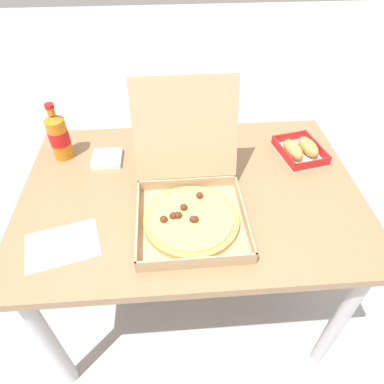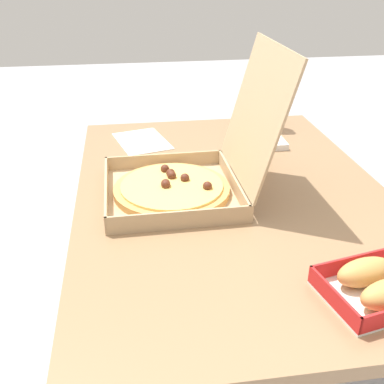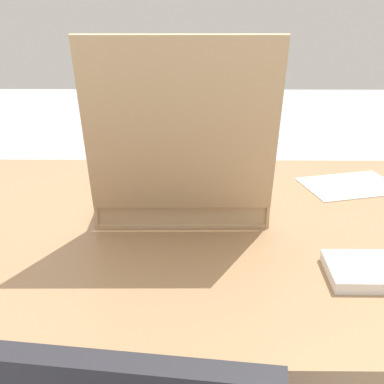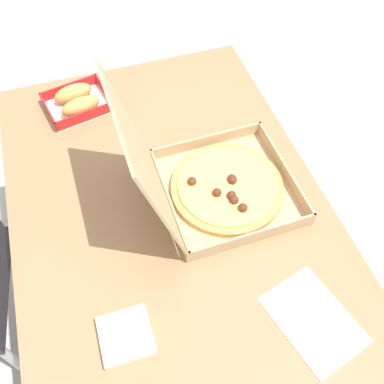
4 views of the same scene
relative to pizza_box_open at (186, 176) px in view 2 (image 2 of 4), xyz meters
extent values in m
plane|color=#B2B2B7|center=(0.01, 0.12, -0.77)|extent=(10.00, 10.00, 0.00)
cube|color=#997551|center=(0.01, 0.12, -0.07)|extent=(1.17, 0.81, 0.03)
cylinder|color=#B7B7BC|center=(-0.51, -0.21, -0.42)|extent=(0.05, 0.05, 0.69)
cylinder|color=#B7B7BC|center=(-0.51, 0.46, -0.42)|extent=(0.05, 0.05, 0.69)
cylinder|color=#B2B2B7|center=(-0.10, 0.68, -0.55)|extent=(0.03, 0.03, 0.43)
cube|color=tan|center=(0.00, -0.04, -0.05)|extent=(0.34, 0.34, 0.01)
cube|color=tan|center=(0.00, -0.20, -0.02)|extent=(0.34, 0.01, 0.04)
cube|color=tan|center=(-0.16, -0.04, -0.02)|extent=(0.01, 0.34, 0.04)
cube|color=tan|center=(0.17, -0.04, -0.02)|extent=(0.01, 0.34, 0.04)
cube|color=tan|center=(0.00, 0.13, -0.02)|extent=(0.34, 0.01, 0.04)
cube|color=tan|center=(0.00, 0.17, 0.16)|extent=(0.34, 0.10, 0.33)
cylinder|color=tan|center=(0.00, -0.04, -0.04)|extent=(0.30, 0.30, 0.02)
cylinder|color=#EAC666|center=(0.00, -0.04, -0.02)|extent=(0.26, 0.26, 0.01)
sphere|color=#562819|center=(0.01, -0.05, -0.01)|extent=(0.02, 0.02, 0.02)
sphere|color=#562819|center=(0.03, 0.05, -0.01)|extent=(0.02, 0.02, 0.02)
sphere|color=#562819|center=(-0.08, -0.05, -0.01)|extent=(0.02, 0.02, 0.02)
sphere|color=#562819|center=(-0.05, -0.04, -0.01)|extent=(0.02, 0.02, 0.02)
sphere|color=#562819|center=(-0.02, 0.00, -0.01)|extent=(0.02, 0.02, 0.02)
sphere|color=#562819|center=(0.01, -0.05, -0.01)|extent=(0.02, 0.02, 0.02)
sphere|color=#562819|center=(-0.04, -0.03, -0.01)|extent=(0.02, 0.02, 0.02)
cube|color=white|center=(0.45, 0.29, -0.05)|extent=(0.19, 0.22, 0.00)
cube|color=red|center=(0.47, 0.20, -0.03)|extent=(0.15, 0.03, 0.03)
cube|color=red|center=(0.38, 0.27, -0.03)|extent=(0.04, 0.19, 0.03)
ellipsoid|color=tan|center=(0.42, 0.28, -0.02)|extent=(0.08, 0.13, 0.05)
cylinder|color=orange|center=(-0.47, 0.35, 0.03)|extent=(0.07, 0.07, 0.16)
cone|color=orange|center=(-0.47, 0.35, 0.12)|extent=(0.07, 0.07, 0.02)
cylinder|color=orange|center=(-0.47, 0.35, 0.15)|extent=(0.03, 0.03, 0.02)
cylinder|color=red|center=(-0.47, 0.35, 0.17)|extent=(0.03, 0.03, 0.01)
cylinder|color=red|center=(-0.47, 0.35, 0.04)|extent=(0.07, 0.07, 0.06)
cube|color=white|center=(-0.39, -0.10, -0.05)|extent=(0.24, 0.20, 0.00)
cube|color=white|center=(-0.30, 0.30, -0.04)|extent=(0.11, 0.11, 0.02)
camera|label=1|loc=(-0.05, -0.75, 0.76)|focal=31.89mm
camera|label=2|loc=(1.05, -0.14, 0.51)|focal=43.17mm
camera|label=3|loc=(-0.03, 1.05, 0.40)|focal=49.06mm
camera|label=4|loc=(-0.61, 0.26, 0.88)|focal=39.87mm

